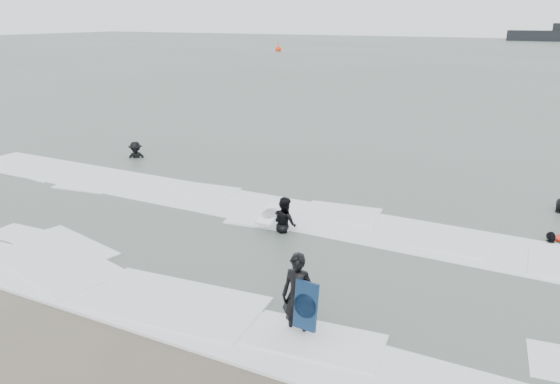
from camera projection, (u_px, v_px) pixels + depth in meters
The scene contains 9 objects.
ground at pixel (175, 299), 12.24m from camera, with size 320.00×320.00×0.00m, color brown.
sea at pixel (522, 59), 79.35m from camera, with size 320.00×320.00×0.00m, color #47544C.
surfer_centre at pixel (297, 335), 10.84m from camera, with size 0.65×0.43×1.78m, color black.
surfer_wading at pixel (285, 232), 16.01m from camera, with size 0.80×0.62×1.64m, color black.
surfer_breaker at pixel (136, 159), 24.15m from camera, with size 1.06×0.61×1.65m, color black.
surfer_right_near at pixel (550, 245), 15.14m from camera, with size 0.90×0.37×1.54m, color black.
surf_foam at pixel (258, 240), 15.33m from camera, with size 30.03×9.06×0.09m.
bodyboards at pixel (390, 247), 13.78m from camera, with size 8.63×8.37×1.25m.
buoy at pixel (278, 49), 96.46m from camera, with size 1.00×1.00×1.65m.
Camera 1 is at (7.21, -8.51, 6.06)m, focal length 35.00 mm.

